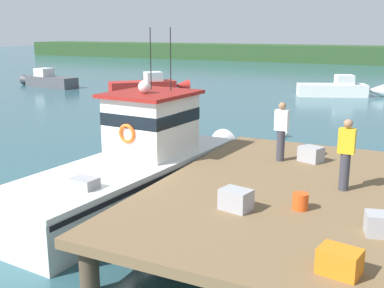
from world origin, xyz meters
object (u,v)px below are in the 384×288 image
object	(u,v)px
bait_bucket	(300,201)
moored_boat_near_channel	(48,81)
deckhand_further_back	(281,130)
main_fishing_boat	(139,165)
crate_single_by_cleat	(340,261)
crate_stack_mid_dock	(236,200)
deckhand_by_the_boat	(346,153)
moored_boat_outer_mooring	(148,86)
mooring_buoy_outer	(285,133)
crate_stack_near_edge	(311,154)
moored_boat_far_right	(338,89)
crate_single_far	(383,224)

from	to	relation	value
bait_bucket	moored_boat_near_channel	distance (m)	34.24
deckhand_further_back	moored_boat_near_channel	xyz separation A→B (m)	(-25.29, 18.02, -1.53)
main_fishing_boat	bait_bucket	distance (m)	5.39
deckhand_further_back	crate_single_by_cleat	bearing A→B (deg)	-65.77
crate_stack_mid_dock	deckhand_by_the_boat	xyz separation A→B (m)	(1.74, 2.22, 0.65)
moored_boat_outer_mooring	moored_boat_near_channel	bearing A→B (deg)	-176.97
crate_single_by_cleat	bait_bucket	size ratio (longest dim) A/B	1.76
deckhand_by_the_boat	mooring_buoy_outer	bearing A→B (deg)	112.49
crate_stack_near_edge	bait_bucket	bearing A→B (deg)	-80.30
deckhand_by_the_boat	moored_boat_outer_mooring	size ratio (longest dim) A/B	0.31
moored_boat_outer_mooring	mooring_buoy_outer	size ratio (longest dim) A/B	14.80
moored_boat_far_right	bait_bucket	bearing A→B (deg)	-81.79
bait_bucket	deckhand_by_the_boat	bearing A→B (deg)	70.46
crate_stack_near_edge	crate_stack_mid_dock	size ratio (longest dim) A/B	1.00
main_fishing_boat	moored_boat_near_channel	distance (m)	29.18
main_fishing_boat	moored_boat_outer_mooring	distance (m)	23.42
crate_stack_near_edge	crate_stack_mid_dock	distance (m)	4.31
bait_bucket	moored_boat_outer_mooring	size ratio (longest dim) A/B	0.06
deckhand_by_the_boat	mooring_buoy_outer	world-z (taller)	deckhand_by_the_boat
crate_stack_mid_dock	moored_boat_near_channel	size ratio (longest dim) A/B	0.10
bait_bucket	moored_boat_near_channel	xyz separation A→B (m)	(-26.70, 21.41, -0.84)
main_fishing_boat	moored_boat_near_channel	world-z (taller)	main_fishing_boat
main_fishing_boat	mooring_buoy_outer	distance (m)	9.84
crate_single_far	moored_boat_near_channel	size ratio (longest dim) A/B	0.10
crate_stack_near_edge	crate_stack_mid_dock	xyz separation A→B (m)	(-0.53, -4.27, 0.00)
mooring_buoy_outer	main_fishing_boat	bearing A→B (deg)	-98.86
crate_single_by_cleat	moored_boat_near_channel	distance (m)	36.61
crate_stack_near_edge	deckhand_by_the_boat	world-z (taller)	deckhand_by_the_boat
crate_stack_near_edge	deckhand_by_the_boat	bearing A→B (deg)	-59.59
crate_stack_near_edge	crate_single_by_cleat	bearing A→B (deg)	-73.38
deckhand_by_the_boat	deckhand_further_back	world-z (taller)	same
main_fishing_boat	deckhand_by_the_boat	xyz separation A→B (m)	(5.62, -0.24, 1.05)
crate_single_by_cleat	deckhand_further_back	world-z (taller)	deckhand_further_back
deckhand_by_the_boat	mooring_buoy_outer	distance (m)	10.91
main_fishing_boat	moored_boat_near_channel	bearing A→B (deg)	137.94
moored_boat_near_channel	moored_boat_outer_mooring	xyz separation A→B (m)	(9.57, 0.51, 0.01)
main_fishing_boat	deckhand_further_back	bearing A→B (deg)	22.75
main_fishing_boat	deckhand_by_the_boat	distance (m)	5.73
crate_stack_near_edge	deckhand_by_the_boat	distance (m)	2.47
main_fishing_boat	crate_single_far	world-z (taller)	main_fishing_boat
crate_single_by_cleat	crate_stack_mid_dock	xyz separation A→B (m)	(-2.32, 1.72, 0.02)
moored_boat_near_channel	moored_boat_outer_mooring	bearing A→B (deg)	3.03
moored_boat_outer_mooring	crate_single_far	bearing A→B (deg)	-50.19
main_fishing_boat	bait_bucket	xyz separation A→B (m)	(5.05, -1.87, 0.36)
crate_single_by_cleat	crate_stack_near_edge	bearing A→B (deg)	106.62
bait_bucket	moored_boat_far_right	distance (m)	26.67
moored_boat_near_channel	main_fishing_boat	bearing A→B (deg)	-42.06
main_fishing_boat	crate_stack_near_edge	size ratio (longest dim) A/B	16.52
main_fishing_boat	moored_boat_far_right	distance (m)	24.55
moored_boat_near_channel	crate_stack_near_edge	bearing A→B (deg)	-34.22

